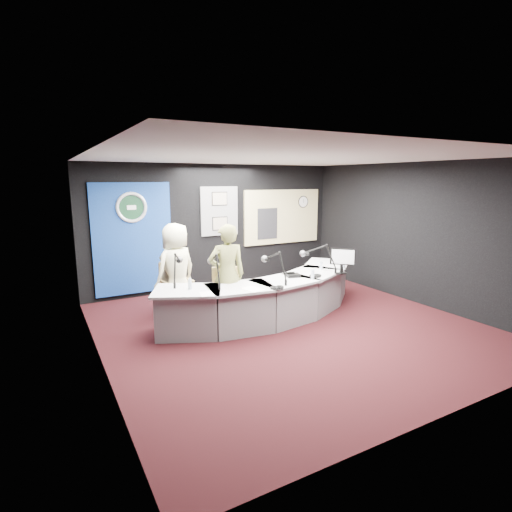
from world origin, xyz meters
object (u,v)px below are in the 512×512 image
broadcast_desk (270,297)px  person_woman (227,275)px  armchair_right (227,296)px  person_man (176,270)px  armchair_left (177,289)px

broadcast_desk → person_woman: (-0.81, 0.07, 0.49)m
broadcast_desk → person_woman: bearing=175.1°
armchair_right → person_woman: bearing=0.0°
broadcast_desk → person_man: 1.77m
armchair_left → person_man: (0.00, 0.00, 0.36)m
armchair_right → person_man: bearing=143.5°
armchair_left → armchair_right: 1.07m
person_man → person_woman: size_ratio=0.98×
broadcast_desk → armchair_left: armchair_left is taller
armchair_left → armchair_right: bearing=-63.3°
broadcast_desk → person_man: (-1.42, 0.96, 0.47)m
armchair_left → armchair_right: (0.60, -0.89, -0.00)m
broadcast_desk → armchair_left: size_ratio=4.58×
person_woman → armchair_left: bearing=-46.1°
broadcast_desk → armchair_right: armchair_right is taller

